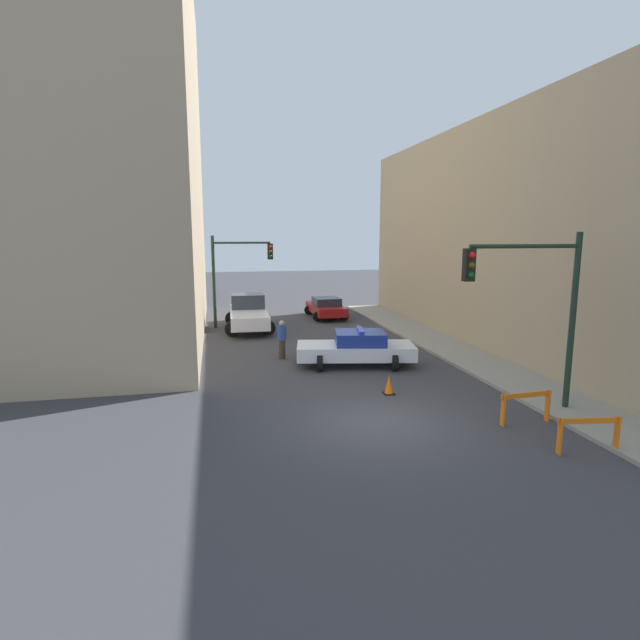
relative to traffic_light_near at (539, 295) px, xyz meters
name	(u,v)px	position (x,y,z in m)	size (l,w,h in m)	color
ground_plane	(376,422)	(-4.73, 0.26, -3.53)	(120.00, 120.00, 0.00)	#38383D
sidewalk_right	(568,405)	(1.47, 0.26, -3.47)	(2.40, 44.00, 0.12)	gray
building_corner_left	(45,144)	(-16.73, 14.26, 5.94)	(14.00, 20.00, 18.95)	tan
building_right	(594,235)	(8.67, 8.26, 1.69)	(12.00, 28.00, 10.44)	tan
traffic_light_near	(539,295)	(0.00, 0.00, 0.00)	(3.64, 0.35, 5.20)	black
traffic_light_far	(233,268)	(-8.03, 16.05, -0.13)	(3.44, 0.35, 5.20)	black
police_car	(357,348)	(-3.56, 6.36, -2.81)	(4.96, 2.90, 1.52)	white
white_truck	(249,313)	(-7.29, 15.24, -2.62)	(2.74, 5.45, 1.90)	silver
parked_car_near	(326,307)	(-2.18, 18.21, -2.86)	(2.32, 4.33, 1.31)	maroon
pedestrian_crossing	(282,339)	(-6.36, 8.11, -2.67)	(0.49, 0.49, 1.66)	#382D23
barrier_front	(589,429)	(-0.36, -2.76, -2.91)	(1.59, 0.36, 0.90)	orange
barrier_mid	(526,402)	(-0.66, -0.70, -2.91)	(1.60, 0.23, 0.90)	orange
traffic_cone	(389,385)	(-3.52, 2.59, -3.21)	(0.36, 0.36, 0.66)	black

